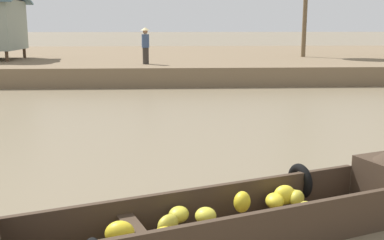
{
  "coord_description": "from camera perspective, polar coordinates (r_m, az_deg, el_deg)",
  "views": [
    {
      "loc": [
        -0.14,
        0.07,
        2.65
      ],
      "look_at": [
        0.32,
        8.29,
        0.97
      ],
      "focal_mm": 44.19,
      "sensor_mm": 36.0,
      "label": 1
    }
  ],
  "objects": [
    {
      "name": "riverbank_strip",
      "position": [
        29.83,
        -2.91,
        7.23
      ],
      "size": [
        160.0,
        20.0,
        0.83
      ],
      "primitive_type": "cube",
      "color": "#756047",
      "rests_on": "ground"
    },
    {
      "name": "ground_plane",
      "position": [
        10.28,
        -2.29,
        -3.4
      ],
      "size": [
        300.0,
        300.0,
        0.0
      ],
      "primitive_type": "plane",
      "color": "#7A6B51"
    },
    {
      "name": "vendor_person",
      "position": [
        21.87,
        -5.64,
        9.15
      ],
      "size": [
        0.44,
        0.44,
        1.66
      ],
      "color": "#332D28",
      "rests_on": "riverbank_strip"
    },
    {
      "name": "banana_boat",
      "position": [
        5.87,
        3.27,
        -11.85
      ],
      "size": [
        6.18,
        3.05,
        0.93
      ],
      "color": "#3D2D21",
      "rests_on": "ground"
    }
  ]
}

